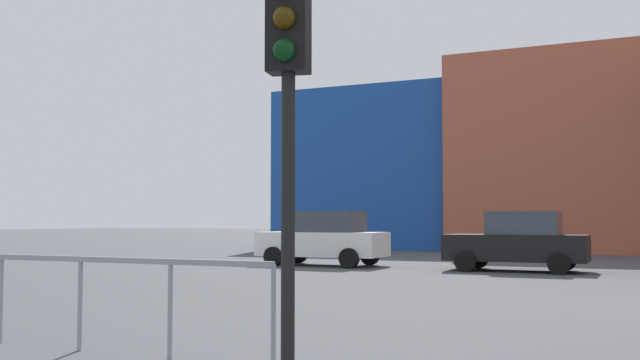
# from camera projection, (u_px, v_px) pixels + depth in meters

# --- Properties ---
(parked_car_0) EXTENTS (3.99, 1.96, 1.73)m
(parked_car_0) POSITION_uv_depth(u_px,v_px,m) (324.00, 239.00, 22.72)
(parked_car_0) COLOR white
(parked_car_0) RESTS_ON ground_plane
(parked_car_1) EXTENTS (3.88, 1.91, 1.68)m
(parked_car_1) POSITION_uv_depth(u_px,v_px,m) (518.00, 242.00, 20.20)
(parked_car_1) COLOR black
(parked_car_1) RESTS_ON ground_plane
(traffic_light_near_left) EXTENTS (0.40, 0.39, 3.61)m
(traffic_light_near_left) POSITION_uv_depth(u_px,v_px,m) (288.00, 78.00, 6.21)
(traffic_light_near_left) COLOR black
(traffic_light_near_left) RESTS_ON ground_plane
(pedestrian_railing) EXTENTS (4.88, 0.06, 1.03)m
(pedestrian_railing) POSITION_uv_depth(u_px,v_px,m) (80.00, 278.00, 7.88)
(pedestrian_railing) COLOR gray
(pedestrian_railing) RESTS_ON ground_plane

